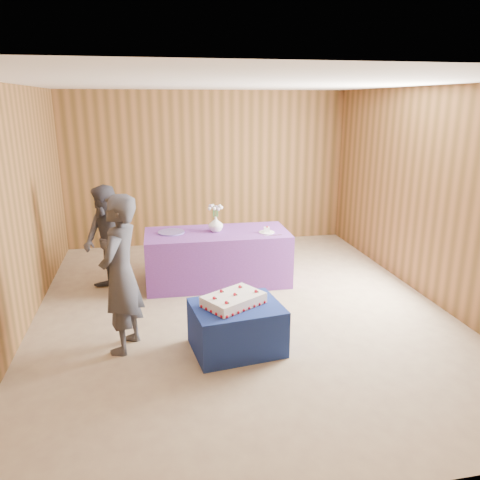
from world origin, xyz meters
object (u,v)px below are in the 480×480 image
object	(u,v)px
sheet_cake	(234,300)
vase	(216,224)
guest_right	(108,241)
guest_left	(121,275)
cake_table	(237,327)
serving_table	(217,257)

from	to	relation	value
sheet_cake	vase	xyz separation A→B (m)	(0.10, 1.93, 0.30)
guest_right	guest_left	bearing A→B (deg)	-25.04
sheet_cake	cake_table	bearing A→B (deg)	-75.41
serving_table	cake_table	bearing A→B (deg)	-91.37
serving_table	sheet_cake	bearing A→B (deg)	-92.24
vase	guest_right	size ratio (longest dim) A/B	0.14
sheet_cake	guest_left	distance (m)	1.17
cake_table	serving_table	world-z (taller)	serving_table
serving_table	guest_left	size ratio (longest dim) A/B	1.21
sheet_cake	guest_left	world-z (taller)	guest_left
guest_left	cake_table	bearing A→B (deg)	98.38
sheet_cake	guest_left	bearing A→B (deg)	137.78
cake_table	sheet_cake	distance (m)	0.31
guest_right	cake_table	bearing A→B (deg)	3.73
cake_table	vase	world-z (taller)	vase
cake_table	guest_left	xyz separation A→B (m)	(-1.15, 0.25, 0.58)
vase	serving_table	bearing A→B (deg)	-73.73
serving_table	guest_right	size ratio (longest dim) A/B	1.35
cake_table	vase	size ratio (longest dim) A/B	4.22
guest_left	guest_right	xyz separation A→B (m)	(-0.25, 1.54, -0.09)
guest_right	sheet_cake	bearing A→B (deg)	3.60
vase	sheet_cake	bearing A→B (deg)	-93.05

